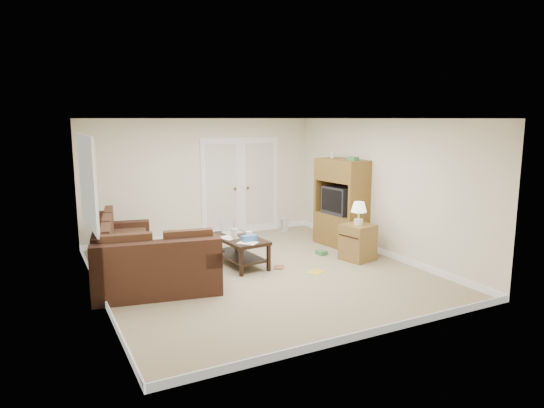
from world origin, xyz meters
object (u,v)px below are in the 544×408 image
tv_armoire (342,202)px  side_cabinet (358,239)px  sectional_sofa (137,260)px  coffee_table (238,250)px

tv_armoire → side_cabinet: bearing=-115.3°
side_cabinet → sectional_sofa: bearing=156.9°
side_cabinet → tv_armoire: bearing=58.5°
coffee_table → side_cabinet: size_ratio=1.20×
coffee_table → side_cabinet: (2.02, -0.70, 0.11)m
tv_armoire → side_cabinet: size_ratio=1.75×
sectional_sofa → side_cabinet: (3.73, -0.68, 0.05)m
coffee_table → tv_armoire: size_ratio=0.68×
side_cabinet → coffee_table: bearing=148.1°
sectional_sofa → coffee_table: 1.72m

